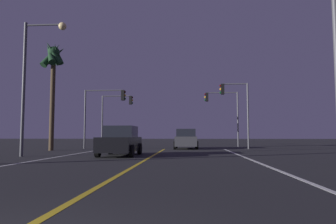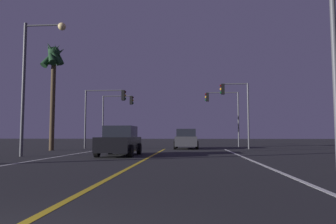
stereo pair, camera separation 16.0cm
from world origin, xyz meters
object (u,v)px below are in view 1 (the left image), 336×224
object	(u,v)px
traffic_light_far_left	(117,108)
street_lamp_left_mid	(34,69)
car_oncoming	(121,141)
traffic_light_far_right	(222,106)
car_ahead_far	(186,139)
palm_tree_left_mid	(53,63)
traffic_light_near_right	(235,101)
traffic_light_near_left	(105,104)
street_lamp_right_near	(316,8)

from	to	relation	value
traffic_light_far_left	street_lamp_left_mid	bearing A→B (deg)	-93.64
car_oncoming	traffic_light_far_right	xyz separation A→B (m)	(7.35, 14.65, 3.37)
traffic_light_far_right	street_lamp_left_mid	world-z (taller)	street_lamp_left_mid
car_ahead_far	street_lamp_left_mid	world-z (taller)	street_lamp_left_mid
car_oncoming	street_lamp_left_mid	xyz separation A→B (m)	(-4.67, -1.11, 4.01)
traffic_light_far_left	palm_tree_left_mid	size ratio (longest dim) A/B	0.62
car_ahead_far	palm_tree_left_mid	xyz separation A→B (m)	(-10.33, -3.68, 5.96)
traffic_light_near_right	traffic_light_far_left	bearing A→B (deg)	-25.50
car_ahead_far	palm_tree_left_mid	size ratio (longest dim) A/B	0.50
traffic_light_far_left	car_ahead_far	bearing A→B (deg)	-36.25
street_lamp_left_mid	traffic_light_near_left	bearing A→B (deg)	83.25
car_ahead_far	street_lamp_right_near	world-z (taller)	street_lamp_right_near
traffic_light_near_right	street_lamp_right_near	size ratio (longest dim) A/B	0.64
traffic_light_far_left	palm_tree_left_mid	bearing A→B (deg)	-108.31
palm_tree_left_mid	traffic_light_near_right	bearing A→B (deg)	13.76
car_oncoming	street_lamp_left_mid	distance (m)	6.25
car_oncoming	traffic_light_near_left	size ratio (longest dim) A/B	0.83
traffic_light_far_right	street_lamp_left_mid	distance (m)	19.83
car_oncoming	street_lamp_right_near	bearing A→B (deg)	50.63
traffic_light_far_left	street_lamp_right_near	distance (m)	24.67
car_oncoming	traffic_light_far_right	bearing A→B (deg)	153.37
car_oncoming	car_ahead_far	world-z (taller)	same
palm_tree_left_mid	street_lamp_left_mid	bearing A→B (deg)	-73.43
car_oncoming	car_ahead_far	distance (m)	9.97
car_oncoming	car_ahead_far	bearing A→B (deg)	158.41
traffic_light_near_right	palm_tree_left_mid	xyz separation A→B (m)	(-14.53, -3.56, 2.65)
street_lamp_right_near	street_lamp_left_mid	distance (m)	14.24
traffic_light_near_right	palm_tree_left_mid	bearing A→B (deg)	13.76
car_ahead_far	traffic_light_far_right	xyz separation A→B (m)	(3.68, 5.38, 3.37)
traffic_light_far_right	car_oncoming	bearing A→B (deg)	63.37
traffic_light_near_right	traffic_light_far_right	distance (m)	5.52
traffic_light_near_right	palm_tree_left_mid	distance (m)	15.19
car_oncoming	traffic_light_near_right	world-z (taller)	traffic_light_near_right
traffic_light_far_right	traffic_light_near_left	bearing A→B (deg)	26.99
traffic_light_near_left	traffic_light_far_right	distance (m)	12.12
traffic_light_near_left	street_lamp_right_near	distance (m)	19.95
traffic_light_near_left	traffic_light_far_left	size ratio (longest dim) A/B	0.96
traffic_light_near_left	traffic_light_far_left	distance (m)	5.51
car_oncoming	palm_tree_left_mid	bearing A→B (deg)	-130.01
street_lamp_right_near	palm_tree_left_mid	distance (m)	19.53
traffic_light_near_right	traffic_light_far_right	xyz separation A→B (m)	(-0.52, 5.50, 0.06)
street_lamp_left_mid	street_lamp_right_near	bearing A→B (deg)	-23.79
street_lamp_left_mid	palm_tree_left_mid	world-z (taller)	palm_tree_left_mid
traffic_light_near_right	traffic_light_far_left	distance (m)	12.78
traffic_light_far_right	street_lamp_left_mid	size ratio (longest dim) A/B	0.75
traffic_light_near_left	palm_tree_left_mid	distance (m)	5.59
street_lamp_left_mid	palm_tree_left_mid	size ratio (longest dim) A/B	0.87
car_ahead_far	traffic_light_far_left	size ratio (longest dim) A/B	0.80
car_oncoming	palm_tree_left_mid	xyz separation A→B (m)	(-6.66, 5.59, 5.96)
street_lamp_right_near	traffic_light_near_left	bearing A→B (deg)	-53.59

